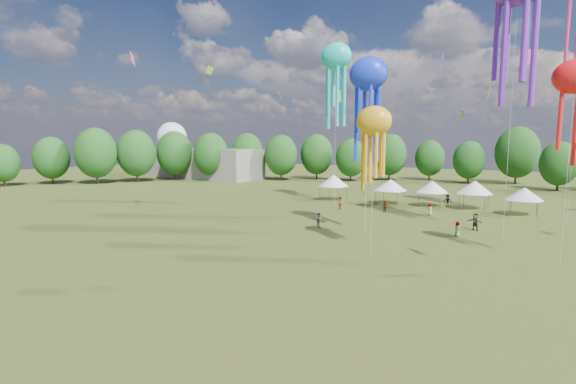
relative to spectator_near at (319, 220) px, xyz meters
The scene contains 8 objects.
ground 31.74m from the spectator_near, 72.39° to the right, with size 300.00×300.00×0.00m, color #384416.
spectator_near is the anchor object (origin of this frame).
spectators_far 18.67m from the spectator_near, 48.00° to the left, with size 31.87×21.70×1.89m.
festival_tents 23.29m from the spectator_near, 77.00° to the left, with size 32.64×7.50×4.33m.
show_kites 25.01m from the spectator_near, 36.50° to the left, with size 35.08×27.76×30.82m.
treeline 33.27m from the spectator_near, 79.92° to the left, with size 201.57×95.24×13.43m.
hangar 75.15m from the spectator_near, 146.21° to the left, with size 40.00×12.00×8.00m, color gray.
radome 92.25m from the spectator_near, 148.65° to the left, with size 9.00×9.00×16.00m.
Camera 1 is at (12.57, -10.26, 9.60)m, focal length 25.64 mm.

